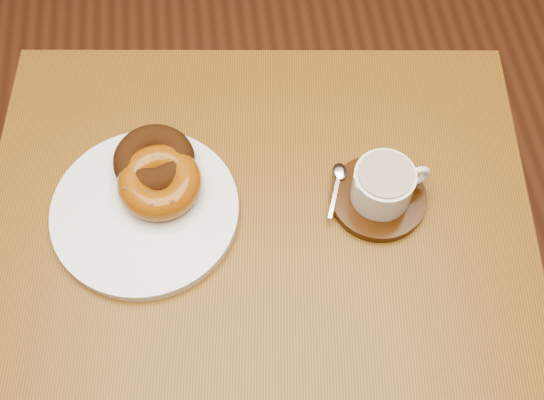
{
  "coord_description": "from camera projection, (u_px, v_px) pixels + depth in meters",
  "views": [
    {
      "loc": [
        0.21,
        -0.63,
        1.56
      ],
      "look_at": [
        0.26,
        -0.18,
        0.74
      ],
      "focal_mm": 45.0,
      "sensor_mm": 36.0,
      "label": 1
    }
  ],
  "objects": [
    {
      "name": "donut_cinnamon",
      "position": [
        154.0,
        160.0,
        0.95
      ],
      "size": [
        0.14,
        0.14,
        0.04
      ],
      "primitive_type": "torus",
      "rotation": [
        0.0,
        0.0,
        -0.25
      ],
      "color": "#351B0A",
      "rests_on": "donut_plate"
    },
    {
      "name": "coffee_cup",
      "position": [
        384.0,
        184.0,
        0.92
      ],
      "size": [
        0.11,
        0.08,
        0.06
      ],
      "rotation": [
        0.0,
        0.0,
        0.15
      ],
      "color": "white",
      "rests_on": "saucer"
    },
    {
      "name": "donut_caramel",
      "position": [
        160.0,
        182.0,
        0.93
      ],
      "size": [
        0.13,
        0.13,
        0.04
      ],
      "rotation": [
        0.0,
        0.0,
        -0.13
      ],
      "color": "#8F4D0F",
      "rests_on": "donut_plate"
    },
    {
      "name": "donut_plate",
      "position": [
        145.0,
        211.0,
        0.94
      ],
      "size": [
        0.29,
        0.29,
        0.02
      ],
      "primitive_type": "cylinder",
      "rotation": [
        0.0,
        0.0,
        -0.1
      ],
      "color": "white",
      "rests_on": "cafe_table"
    },
    {
      "name": "teaspoon",
      "position": [
        339.0,
        176.0,
        0.96
      ],
      "size": [
        0.04,
        0.09,
        0.01
      ],
      "rotation": [
        0.0,
        0.0,
        -0.35
      ],
      "color": "silver",
      "rests_on": "saucer"
    },
    {
      "name": "cafe_table",
      "position": [
        259.0,
        243.0,
        1.05
      ],
      "size": [
        0.83,
        0.66,
        0.72
      ],
      "rotation": [
        0.0,
        0.0,
        -0.12
      ],
      "color": "brown",
      "rests_on": "ground"
    },
    {
      "name": "saucer",
      "position": [
        378.0,
        198.0,
        0.95
      ],
      "size": [
        0.16,
        0.16,
        0.01
      ],
      "primitive_type": "cylinder",
      "rotation": [
        0.0,
        0.0,
        -0.21
      ],
      "color": "#331907",
      "rests_on": "cafe_table"
    },
    {
      "name": "ground",
      "position": [
        158.0,
        291.0,
        1.66
      ],
      "size": [
        6.0,
        6.0,
        0.0
      ],
      "primitive_type": "plane",
      "color": "#572D1B",
      "rests_on": "ground"
    }
  ]
}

